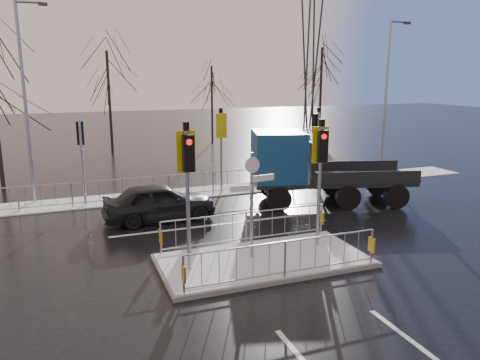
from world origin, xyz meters
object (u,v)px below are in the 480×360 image
object	(u,v)px
traffic_island	(263,250)
car_far_lane	(160,202)
street_lamp_left	(26,95)
street_lamp_right	(387,93)
flatbed_truck	(300,166)

from	to	relation	value
traffic_island	car_far_lane	size ratio (longest dim) A/B	1.45
car_far_lane	street_lamp_left	xyz separation A→B (m)	(-4.43, 4.42, 3.79)
street_lamp_right	street_lamp_left	xyz separation A→B (m)	(-17.00, 1.00, 0.10)
traffic_island	street_lamp_right	bearing A→B (deg)	38.73
street_lamp_left	car_far_lane	bearing A→B (deg)	-44.90
car_far_lane	street_lamp_left	bearing A→B (deg)	43.58
car_far_lane	street_lamp_left	size ratio (longest dim) A/B	0.50
flatbed_truck	street_lamp_right	size ratio (longest dim) A/B	0.88
traffic_island	car_far_lane	xyz separation A→B (m)	(-1.98, 5.07, 0.31)
flatbed_truck	street_lamp_right	world-z (taller)	street_lamp_right
flatbed_truck	street_lamp_left	xyz separation A→B (m)	(-10.39, 4.19, 2.86)
flatbed_truck	street_lamp_left	world-z (taller)	street_lamp_left
car_far_lane	flatbed_truck	xyz separation A→B (m)	(5.96, 0.23, 0.93)
car_far_lane	flatbed_truck	world-z (taller)	flatbed_truck
flatbed_truck	traffic_island	bearing A→B (deg)	-126.86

